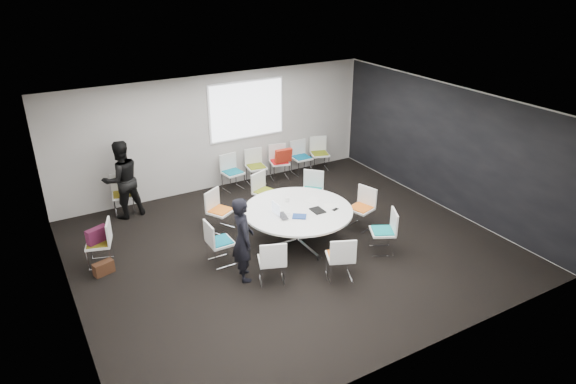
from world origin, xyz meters
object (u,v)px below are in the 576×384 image
person_main (243,239)px  cup (287,200)px  chair_ring_c (265,199)px  person_back (122,180)px  laptop (285,216)px  chair_ring_g (340,265)px  chair_back_d (301,164)px  chair_ring_f (272,269)px  chair_ring_a (361,216)px  chair_ring_e (220,250)px  maroon_bag (97,235)px  brown_bag (104,268)px  chair_back_b (256,173)px  chair_back_e (319,160)px  chair_ring_h (383,239)px  chair_spare_left (101,251)px  conference_table (298,218)px  chair_ring_d (221,218)px  chair_back_c (279,168)px  chair_ring_b (312,198)px  chair_back_a (233,179)px  chair_person_back (124,202)px

person_main → cup: 1.78m
chair_ring_c → person_back: size_ratio=0.50×
chair_ring_c → laptop: bearing=52.9°
chair_ring_g → chair_back_d: same height
chair_ring_f → chair_back_d: bearing=73.4°
chair_ring_a → chair_ring_g: 2.02m
chair_ring_e → chair_back_d: 4.69m
maroon_bag → brown_bag: 0.61m
chair_back_b → chair_ring_a: bearing=111.4°
maroon_bag → chair_ring_c: bearing=7.4°
chair_back_e → laptop: (-2.87, -3.20, 0.47)m
chair_ring_f → chair_back_d: size_ratio=1.00×
chair_ring_g → chair_ring_h: 1.30m
maroon_bag → chair_ring_h: bearing=-25.0°
chair_ring_a → cup: bearing=53.0°
chair_spare_left → person_back: person_back is taller
chair_ring_f → chair_spare_left: (-2.48, 2.11, 0.00)m
conference_table → person_main: size_ratio=1.38×
chair_spare_left → cup: (3.58, -0.70, 0.50)m
chair_ring_a → maroon_bag: chair_ring_a is taller
person_main → brown_bag: person_main is taller
chair_back_d → brown_bag: (-5.57, -2.31, -0.16)m
chair_ring_d → brown_bag: size_ratio=2.44×
chair_back_d → person_main: size_ratio=0.56×
conference_table → chair_ring_f: chair_ring_f is taller
chair_back_c → person_back: bearing=15.9°
chair_ring_b → chair_ring_d: (-2.18, 0.10, 0.00)m
laptop → brown_bag: 3.45m
chair_ring_c → chair_spare_left: 3.72m
person_back → conference_table: bearing=124.2°
chair_back_a → chair_back_c: (1.33, 0.04, 0.00)m
chair_back_b → chair_back_d: 1.33m
chair_ring_a → chair_back_a: (-1.53, 3.15, 0.00)m
chair_ring_d → chair_back_b: (1.75, 1.84, 0.00)m
person_back → cup: size_ratio=19.41×
chair_ring_b → chair_person_back: (-3.74, 1.93, 0.00)m
chair_back_e → maroon_bag: bearing=35.6°
conference_table → chair_ring_c: chair_ring_c is taller
chair_ring_e → chair_spare_left: 2.21m
chair_back_d → chair_spare_left: size_ratio=1.00×
chair_ring_d → maroon_bag: (-2.46, -0.11, 0.34)m
chair_ring_a → brown_bag: (-5.11, 0.89, -0.16)m
chair_back_a → chair_ring_b: bearing=112.6°
maroon_bag → chair_back_c: bearing=21.8°
person_back → chair_back_a: bearing=173.9°
person_back → maroon_bag: bearing=54.1°
chair_ring_h → chair_back_d: same height
person_main → chair_back_c: bearing=-25.0°
chair_ring_c → chair_ring_e: same height
chair_ring_c → brown_bag: chair_ring_c is taller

